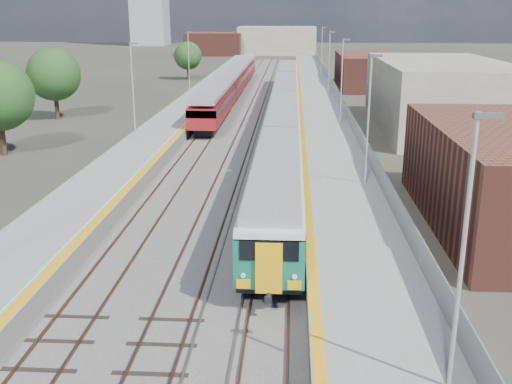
{
  "coord_description": "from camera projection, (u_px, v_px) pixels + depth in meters",
  "views": [
    {
      "loc": [
        2.24,
        -12.28,
        10.77
      ],
      "look_at": [
        0.52,
        16.02,
        2.2
      ],
      "focal_mm": 42.0,
      "sensor_mm": 36.0,
      "label": 1
    }
  ],
  "objects": [
    {
      "name": "platform_right",
      "position": [
        320.0,
        110.0,
        64.67
      ],
      "size": [
        4.7,
        155.0,
        8.52
      ],
      "color": "slate",
      "rests_on": "ground"
    },
    {
      "name": "tree_b",
      "position": [
        54.0,
        74.0,
        61.07
      ],
      "size": [
        5.42,
        5.42,
        7.35
      ],
      "color": "#382619",
      "rests_on": "ground"
    },
    {
      "name": "tree_d",
      "position": [
        451.0,
        78.0,
        68.82
      ],
      "size": [
        4.06,
        4.06,
        5.5
      ],
      "color": "#382619",
      "rests_on": "ground"
    },
    {
      "name": "buildings",
      "position": [
        210.0,
        12.0,
        145.36
      ],
      "size": [
        72.0,
        185.5,
        40.0
      ],
      "color": "brown",
      "rests_on": "ground"
    },
    {
      "name": "ballast_bed",
      "position": [
        251.0,
        114.0,
        65.26
      ],
      "size": [
        10.5,
        155.0,
        0.06
      ],
      "primitive_type": "cube",
      "color": "#565451",
      "rests_on": "ground"
    },
    {
      "name": "ground",
      "position": [
        271.0,
        119.0,
        62.75
      ],
      "size": [
        320.0,
        320.0,
        0.0
      ],
      "primitive_type": "plane",
      "color": "#47443A",
      "rests_on": "ground"
    },
    {
      "name": "platform_left",
      "position": [
        189.0,
        109.0,
        65.5
      ],
      "size": [
        4.3,
        155.0,
        8.52
      ],
      "color": "slate",
      "rests_on": "ground"
    },
    {
      "name": "green_train",
      "position": [
        284.0,
        106.0,
        57.22
      ],
      "size": [
        2.68,
        74.74,
        2.95
      ],
      "color": "black",
      "rests_on": "ground"
    },
    {
      "name": "red_train",
      "position": [
        232.0,
        83.0,
        76.64
      ],
      "size": [
        2.65,
        53.82,
        3.35
      ],
      "color": "black",
      "rests_on": "ground"
    },
    {
      "name": "tree_c",
      "position": [
        188.0,
        56.0,
        97.6
      ],
      "size": [
        4.51,
        4.51,
        6.12
      ],
      "color": "#382619",
      "rests_on": "ground"
    },
    {
      "name": "tracks",
      "position": [
        257.0,
        111.0,
        66.81
      ],
      "size": [
        8.96,
        160.0,
        0.17
      ],
      "color": "#4C3323",
      "rests_on": "ground"
    }
  ]
}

